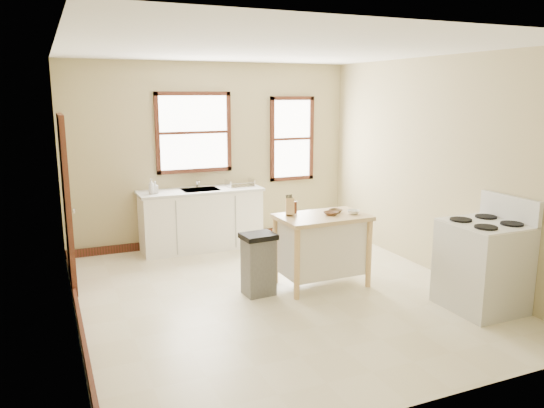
{
  "coord_description": "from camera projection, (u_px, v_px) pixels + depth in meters",
  "views": [
    {
      "loc": [
        -2.42,
        -5.41,
        2.33
      ],
      "look_at": [
        0.09,
        0.4,
        1.01
      ],
      "focal_mm": 35.0,
      "sensor_mm": 36.0,
      "label": 1
    }
  ],
  "objects": [
    {
      "name": "floor",
      "position": [
        278.0,
        294.0,
        6.28
      ],
      "size": [
        5.0,
        5.0,
        0.0
      ],
      "primitive_type": "plane",
      "color": "beige",
      "rests_on": "ground"
    },
    {
      "name": "ceiling",
      "position": [
        279.0,
        49.0,
        5.7
      ],
      "size": [
        5.0,
        5.0,
        0.0
      ],
      "primitive_type": "plane",
      "rotation": [
        3.14,
        0.0,
        0.0
      ],
      "color": "white",
      "rests_on": "ground"
    },
    {
      "name": "wall_back",
      "position": [
        213.0,
        155.0,
        8.23
      ],
      "size": [
        4.5,
        0.04,
        2.8
      ],
      "primitive_type": "cube",
      "color": "tan",
      "rests_on": "ground"
    },
    {
      "name": "wall_left",
      "position": [
        66.0,
        192.0,
        5.11
      ],
      "size": [
        0.04,
        5.0,
        2.8
      ],
      "primitive_type": "cube",
      "color": "tan",
      "rests_on": "ground"
    },
    {
      "name": "wall_right",
      "position": [
        437.0,
        167.0,
        6.86
      ],
      "size": [
        0.04,
        5.0,
        2.8
      ],
      "primitive_type": "cube",
      "color": "tan",
      "rests_on": "ground"
    },
    {
      "name": "window_main",
      "position": [
        194.0,
        133.0,
        8.03
      ],
      "size": [
        1.17,
        0.06,
        1.22
      ],
      "primitive_type": null,
      "color": "#331C0E",
      "rests_on": "wall_back"
    },
    {
      "name": "window_side",
      "position": [
        292.0,
        139.0,
        8.7
      ],
      "size": [
        0.77,
        0.06,
        1.37
      ],
      "primitive_type": null,
      "color": "#331C0E",
      "rests_on": "wall_back"
    },
    {
      "name": "door_left",
      "position": [
        67.0,
        202.0,
        6.37
      ],
      "size": [
        0.06,
        0.9,
        2.1
      ],
      "primitive_type": "cube",
      "color": "#331C0E",
      "rests_on": "ground"
    },
    {
      "name": "baseboard_back",
      "position": [
        215.0,
        238.0,
        8.48
      ],
      "size": [
        4.5,
        0.04,
        0.12
      ],
      "primitive_type": "cube",
      "color": "#331C0E",
      "rests_on": "ground"
    },
    {
      "name": "baseboard_left",
      "position": [
        80.0,
        321.0,
        5.4
      ],
      "size": [
        0.04,
        5.0,
        0.12
      ],
      "primitive_type": "cube",
      "color": "#331C0E",
      "rests_on": "ground"
    },
    {
      "name": "sink_counter",
      "position": [
        201.0,
        219.0,
        8.04
      ],
      "size": [
        1.86,
        0.62,
        0.92
      ],
      "primitive_type": null,
      "color": "white",
      "rests_on": "ground"
    },
    {
      "name": "faucet",
      "position": [
        197.0,
        180.0,
        8.09
      ],
      "size": [
        0.03,
        0.03,
        0.22
      ],
      "primitive_type": "cylinder",
      "color": "silver",
      "rests_on": "sink_counter"
    },
    {
      "name": "soap_bottle_a",
      "position": [
        151.0,
        186.0,
        7.56
      ],
      "size": [
        0.11,
        0.11,
        0.22
      ],
      "primitive_type": "imported",
      "rotation": [
        0.0,
        0.0,
        0.33
      ],
      "color": "#B2B2B2",
      "rests_on": "sink_counter"
    },
    {
      "name": "soap_bottle_b",
      "position": [
        155.0,
        187.0,
        7.61
      ],
      "size": [
        0.09,
        0.09,
        0.18
      ],
      "primitive_type": "imported",
      "rotation": [
        0.0,
        0.0,
        -0.15
      ],
      "color": "#B2B2B2",
      "rests_on": "sink_counter"
    },
    {
      "name": "dish_rack",
      "position": [
        240.0,
        183.0,
        8.16
      ],
      "size": [
        0.47,
        0.39,
        0.1
      ],
      "primitive_type": null,
      "rotation": [
        0.0,
        0.0,
        0.23
      ],
      "color": "silver",
      "rests_on": "sink_counter"
    },
    {
      "name": "kitchen_island",
      "position": [
        322.0,
        250.0,
        6.51
      ],
      "size": [
        1.09,
        0.71,
        0.89
      ],
      "primitive_type": null,
      "rotation": [
        0.0,
        0.0,
        0.02
      ],
      "color": "tan",
      "rests_on": "ground"
    },
    {
      "name": "knife_block",
      "position": [
        290.0,
        207.0,
        6.38
      ],
      "size": [
        0.13,
        0.13,
        0.2
      ],
      "primitive_type": null,
      "rotation": [
        0.0,
        0.0,
        -0.35
      ],
      "color": "tan",
      "rests_on": "kitchen_island"
    },
    {
      "name": "pepper_grinder",
      "position": [
        295.0,
        207.0,
        6.51
      ],
      "size": [
        0.06,
        0.06,
        0.15
      ],
      "primitive_type": "cylinder",
      "rotation": [
        0.0,
        0.0,
        0.36
      ],
      "color": "#401E11",
      "rests_on": "kitchen_island"
    },
    {
      "name": "bowl_a",
      "position": [
        331.0,
        213.0,
        6.42
      ],
      "size": [
        0.21,
        0.21,
        0.04
      ],
      "primitive_type": "imported",
      "rotation": [
        0.0,
        0.0,
        0.35
      ],
      "color": "brown",
      "rests_on": "kitchen_island"
    },
    {
      "name": "bowl_b",
      "position": [
        336.0,
        211.0,
        6.57
      ],
      "size": [
        0.19,
        0.19,
        0.04
      ],
      "primitive_type": "imported",
      "rotation": [
        0.0,
        0.0,
        0.21
      ],
      "color": "brown",
      "rests_on": "kitchen_island"
    },
    {
      "name": "bowl_c",
      "position": [
        353.0,
        212.0,
        6.48
      ],
      "size": [
        0.16,
        0.16,
        0.05
      ],
      "primitive_type": "imported",
      "rotation": [
        0.0,
        0.0,
        -0.09
      ],
      "color": "white",
      "rests_on": "kitchen_island"
    },
    {
      "name": "trash_bin",
      "position": [
        258.0,
        264.0,
        6.21
      ],
      "size": [
        0.4,
        0.35,
        0.74
      ],
      "primitive_type": null,
      "rotation": [
        0.0,
        0.0,
        0.07
      ],
      "color": "slate",
      "rests_on": "ground"
    },
    {
      "name": "gas_stove",
      "position": [
        483.0,
        254.0,
        5.75
      ],
      "size": [
        0.78,
        0.79,
        1.24
      ],
      "primitive_type": null,
      "color": "silver",
      "rests_on": "ground"
    }
  ]
}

